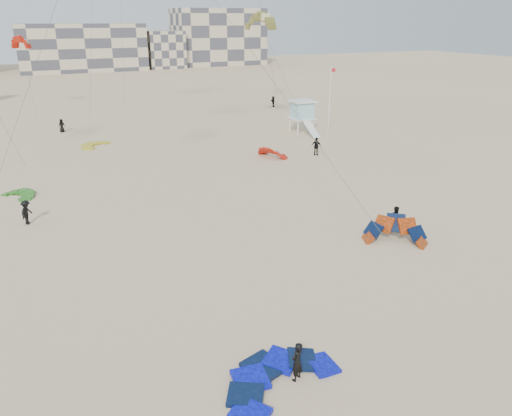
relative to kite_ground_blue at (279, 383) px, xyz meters
name	(u,v)px	position (x,y,z in m)	size (l,w,h in m)	color
ground	(231,348)	(-0.88, 2.80, 0.00)	(320.00, 320.00, 0.00)	#D2B68D
kite_ground_blue	(279,383)	(0.00, 0.00, 0.00)	(4.53, 4.73, 0.63)	#0E1AE1
kite_ground_orange	(394,241)	(12.62, 8.54, 0.00)	(3.94, 3.08, 2.50)	#ED4712
kite_ground_green	(19,196)	(-8.74, 27.90, 0.00)	(2.82, 2.95, 0.67)	#1F7718
kite_ground_red_far	(272,157)	(14.82, 30.22, 0.00)	(3.21, 2.90, 1.74)	#E81400
kite_ground_yellow	(95,146)	(-0.86, 42.67, 0.00)	(3.39, 3.56, 0.41)	gold
kitesurfer_main	(297,362)	(0.70, -0.11, 0.83)	(0.61, 0.40, 1.66)	black
kitesurfer_b	(396,220)	(13.60, 9.69, 0.90)	(0.87, 0.68, 1.80)	black
kitesurfer_c	(27,212)	(-8.27, 21.43, 0.85)	(1.10, 0.63, 1.70)	black
kitesurfer_d	(316,146)	(19.25, 28.90, 0.93)	(1.09, 0.46, 1.87)	black
kitesurfer_e	(62,126)	(-3.44, 51.76, 0.82)	(0.80, 0.52, 1.64)	black
kitesurfer_f	(273,101)	(28.83, 57.77, 0.83)	(1.55, 0.49, 1.67)	black
kite_fly_olive	(260,23)	(19.40, 42.77, 12.71)	(5.30, 12.07, 13.21)	brown
kite_fly_red	(21,44)	(-6.37, 69.80, 9.78)	(4.60, 13.72, 10.00)	#E81400
lifeguard_tower_near	(302,117)	(23.29, 39.00, 1.95)	(2.84, 5.38, 3.93)	white
flagpole	(330,99)	(25.73, 36.79, 4.23)	(0.66, 0.10, 8.07)	white
condo_mid	(81,47)	(9.12, 132.80, 6.00)	(32.00, 16.00, 12.00)	beige
condo_east	(219,37)	(49.12, 134.80, 8.00)	(26.00, 14.00, 16.00)	beige
condo_fill_right	(164,50)	(31.12, 130.80, 5.00)	(10.00, 10.00, 10.00)	beige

